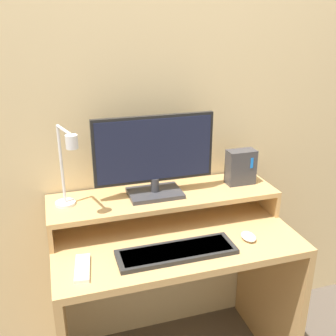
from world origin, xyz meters
TOP-DOWN VIEW (x-y plane):
  - wall_back at (0.00, 0.60)m, footprint 6.00×0.05m
  - desk at (0.00, 0.28)m, footprint 1.01×0.56m
  - monitor_shelf at (0.00, 0.42)m, footprint 1.01×0.28m
  - monitor at (-0.04, 0.42)m, footprint 0.52×0.16m
  - desk_lamp at (-0.40, 0.38)m, footprint 0.10×0.21m
  - router_dock at (0.37, 0.43)m, footprint 0.13×0.07m
  - keyboard at (-0.04, 0.14)m, footprint 0.46×0.14m
  - mouse at (0.28, 0.15)m, footprint 0.06×0.08m
  - remote_control at (-0.39, 0.14)m, footprint 0.07×0.17m

SIDE VIEW (x-z plane):
  - desk at x=0.00m, z-range 0.14..0.87m
  - remote_control at x=-0.39m, z-range 0.74..0.75m
  - keyboard at x=-0.04m, z-range 0.74..0.76m
  - mouse at x=0.28m, z-range 0.74..0.76m
  - monitor_shelf at x=0.00m, z-range 0.78..0.90m
  - router_dock at x=0.37m, z-range 0.86..1.02m
  - monitor at x=-0.04m, z-range 0.87..1.22m
  - desk_lamp at x=-0.40m, z-range 0.88..1.22m
  - wall_back at x=0.00m, z-range 0.00..2.50m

